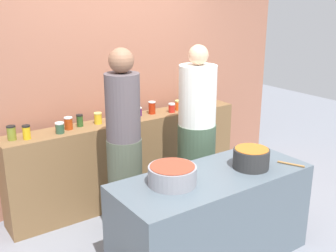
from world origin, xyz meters
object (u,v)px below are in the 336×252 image
object	(u,v)px
preserve_jar_8	(139,112)
preserve_jar_6	(113,117)
preserve_jar_4	(80,120)
preserve_jar_9	(152,108)
preserve_jar_1	(27,132)
preserve_jar_14	(206,100)
preserve_jar_10	(172,108)
preserve_jar_11	(179,105)
wooden_spoon	(291,164)
preserve_jar_5	(98,118)
preserve_jar_12	(186,101)
cooking_pot_left	(172,175)
cooking_pot_center	(251,158)
cook_with_tongs	(124,154)
preserve_jar_2	(60,128)
preserve_jar_7	(128,111)
preserve_jar_0	(11,133)
preserve_jar_3	(68,123)
cook_in_cap	(196,141)
preserve_jar_13	(197,101)

from	to	relation	value
preserve_jar_8	preserve_jar_6	bearing A→B (deg)	-169.16
preserve_jar_4	preserve_jar_9	xyz separation A→B (m)	(0.85, -0.02, 0.01)
preserve_jar_1	preserve_jar_8	distance (m)	1.25
preserve_jar_4	preserve_jar_14	bearing A→B (deg)	-1.63
preserve_jar_10	preserve_jar_11	world-z (taller)	preserve_jar_11
preserve_jar_1	wooden_spoon	xyz separation A→B (m)	(1.78, -1.59, -0.20)
preserve_jar_9	preserve_jar_10	xyz separation A→B (m)	(0.22, -0.07, -0.02)
preserve_jar_9	preserve_jar_5	bearing A→B (deg)	179.84
preserve_jar_5	preserve_jar_11	world-z (taller)	preserve_jar_5
preserve_jar_12	cooking_pot_left	size ratio (longest dim) A/B	0.36
preserve_jar_4	cooking_pot_left	world-z (taller)	preserve_jar_4
preserve_jar_1	cooking_pot_center	distance (m)	2.04
preserve_jar_1	preserve_jar_14	size ratio (longest dim) A/B	1.26
preserve_jar_1	cook_with_tongs	xyz separation A→B (m)	(0.68, -0.60, -0.18)
preserve_jar_2	preserve_jar_12	size ratio (longest dim) A/B	0.78
preserve_jar_12	preserve_jar_14	bearing A→B (deg)	-8.74
preserve_jar_10	preserve_jar_7	bearing A→B (deg)	167.71
preserve_jar_12	cooking_pot_center	xyz separation A→B (m)	(-0.44, -1.50, -0.12)
preserve_jar_0	preserve_jar_4	size ratio (longest dim) A/B	1.08
preserve_jar_3	cooking_pot_left	size ratio (longest dim) A/B	0.33
preserve_jar_0	cook_in_cap	world-z (taller)	cook_in_cap
preserve_jar_1	preserve_jar_14	world-z (taller)	preserve_jar_1
cooking_pot_center	wooden_spoon	distance (m)	0.37
preserve_jar_7	wooden_spoon	world-z (taller)	preserve_jar_7
preserve_jar_1	preserve_jar_3	size ratio (longest dim) A/B	1.07
preserve_jar_9	preserve_jar_13	distance (m)	0.64
preserve_jar_4	preserve_jar_10	xyz separation A→B (m)	(1.07, -0.10, -0.01)
preserve_jar_12	wooden_spoon	distance (m)	1.68
cook_with_tongs	preserve_jar_2	bearing A→B (deg)	121.90
preserve_jar_10	preserve_jar_0	bearing A→B (deg)	177.72
preserve_jar_0	cooking_pot_center	distance (m)	2.17
preserve_jar_7	preserve_jar_9	distance (m)	0.29
wooden_spoon	cook_in_cap	distance (m)	1.00
preserve_jar_7	preserve_jar_9	world-z (taller)	preserve_jar_7
cooking_pot_left	cook_with_tongs	distance (m)	0.70
preserve_jar_10	cook_with_tongs	bearing A→B (deg)	-148.09
preserve_jar_5	preserve_jar_0	bearing A→B (deg)	-179.54
preserve_jar_8	cook_in_cap	size ratio (longest dim) A/B	0.05
preserve_jar_1	preserve_jar_13	size ratio (longest dim) A/B	1.24
cook_in_cap	preserve_jar_11	bearing A→B (deg)	69.10
preserve_jar_4	preserve_jar_11	size ratio (longest dim) A/B	1.08
preserve_jar_9	preserve_jar_12	size ratio (longest dim) A/B	1.04
preserve_jar_2	cook_in_cap	size ratio (longest dim) A/B	0.06
preserve_jar_5	cook_with_tongs	distance (m)	0.69
preserve_jar_5	preserve_jar_4	bearing A→B (deg)	173.80
preserve_jar_5	preserve_jar_12	world-z (taller)	preserve_jar_12
preserve_jar_11	cook_in_cap	size ratio (longest dim) A/B	0.07
cook_with_tongs	preserve_jar_10	bearing A→B (deg)	31.91
wooden_spoon	cook_with_tongs	world-z (taller)	cook_with_tongs
preserve_jar_7	cooking_pot_left	world-z (taller)	preserve_jar_7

